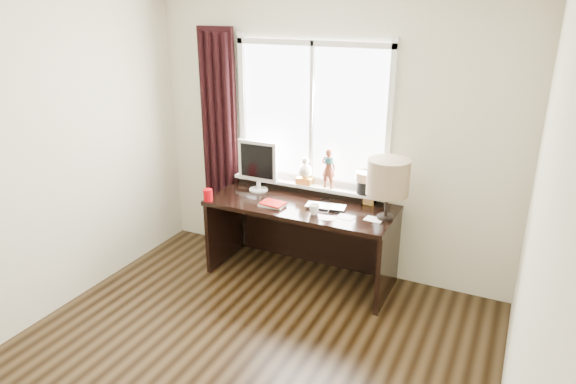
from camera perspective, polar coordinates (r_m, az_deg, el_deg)
The scene contains 16 objects.
wall_back at distance 4.75m, azimuth 4.49°, elevation 6.18°, with size 3.50×2.60×0.00m, color beige.
wall_left at distance 4.27m, azimuth -29.05°, elevation 1.91°, with size 4.00×2.60×0.00m, color beige.
wall_right at distance 2.59m, azimuth 25.04°, elevation -8.71°, with size 4.00×2.60×0.00m, color beige.
laptop at distance 4.54m, azimuth 4.25°, elevation -1.65°, with size 0.35×0.23×0.03m, color silver.
mug at distance 4.40m, azimuth 2.93°, elevation -1.89°, with size 0.09×0.09×0.09m, color white.
red_cup at distance 4.74m, azimuth -8.88°, elevation -0.33°, with size 0.08×0.08×0.11m, color #A50309.
window at distance 4.75m, azimuth 2.77°, elevation 6.24°, with size 1.52×0.21×1.40m.
curtain at distance 5.22m, azimuth -7.64°, elevation 5.29°, with size 0.38×0.09×2.25m.
desk at distance 4.81m, azimuth 1.92°, elevation -3.61°, with size 1.70×0.70×0.75m.
monitor at distance 4.87m, azimuth -3.37°, elevation 3.24°, with size 0.40×0.18×0.49m.
notebook_stack at distance 4.59m, azimuth -1.72°, elevation -1.33°, with size 0.24×0.18×0.03m.
brush_holder at distance 4.69m, azimuth 8.73°, elevation -0.50°, with size 0.09×0.09×0.25m.
icon_frame at distance 4.63m, azimuth 8.95°, elevation -0.71°, with size 0.10×0.03×0.13m.
table_lamp at distance 4.27m, azimuth 11.06°, elevation 1.54°, with size 0.35×0.35×0.52m.
loose_papers at distance 4.36m, azimuth 6.80°, elevation -2.89°, with size 0.53×0.27×0.00m.
desk_cables at distance 4.53m, azimuth 4.95°, elevation -1.87°, with size 0.33×0.39×0.01m.
Camera 1 is at (1.65, -2.30, 2.48)m, focal length 32.00 mm.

